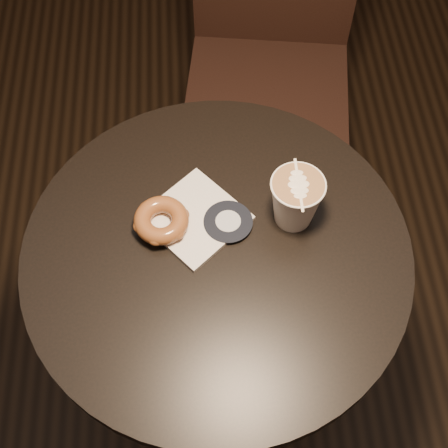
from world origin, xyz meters
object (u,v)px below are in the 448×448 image
at_px(chair, 272,32).
at_px(doughnut, 161,220).
at_px(cafe_table, 218,295).
at_px(pastry_bag, 195,218).
at_px(latte_cup, 295,201).

distance_m(chair, doughnut, 0.74).
bearing_deg(chair, doughnut, -104.45).
height_order(cafe_table, pastry_bag, pastry_bag).
bearing_deg(latte_cup, pastry_bag, 177.91).
relative_size(pastry_bag, doughnut, 1.56).
xyz_separation_m(chair, latte_cup, (-0.04, -0.65, 0.21)).
height_order(cafe_table, latte_cup, latte_cup).
bearing_deg(pastry_bag, cafe_table, -102.77).
bearing_deg(cafe_table, chair, 75.78).
bearing_deg(pastry_bag, latte_cup, -43.69).
relative_size(pastry_bag, latte_cup, 1.45).
relative_size(cafe_table, pastry_bag, 4.82).
height_order(pastry_bag, latte_cup, latte_cup).
relative_size(cafe_table, chair, 0.70).
bearing_deg(doughnut, cafe_table, -28.06).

